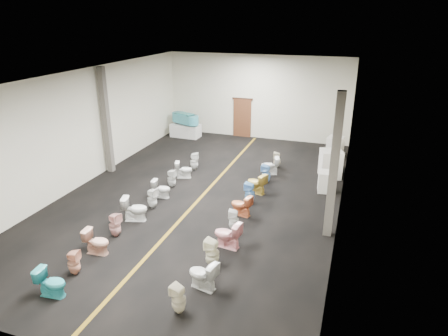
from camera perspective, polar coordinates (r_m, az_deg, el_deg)
The scene contains 38 objects.
floor at distance 15.33m, azimuth -2.93°, elevation -3.78°, with size 16.00×16.00×0.00m, color black.
ceiling at distance 14.04m, azimuth -3.27°, elevation 13.11°, with size 16.00×16.00×0.00m, color black.
wall_back at distance 21.94m, azimuth 4.75°, elevation 10.04°, with size 10.00×10.00×0.00m, color beige.
wall_front at distance 8.28m, azimuth -24.36°, elevation -11.49°, with size 10.00×10.00×0.00m, color beige.
wall_left at distance 16.97m, azimuth -19.07°, elevation 5.64°, with size 16.00×16.00×0.00m, color beige.
wall_right at distance 13.56m, azimuth 16.97°, elevation 2.14°, with size 16.00×16.00×0.00m, color beige.
aisle_stripe at distance 15.33m, azimuth -2.93°, elevation -3.77°, with size 0.12×15.60×0.01m, color #805D12.
back_door at distance 22.34m, azimuth 2.61°, elevation 7.14°, with size 1.00×0.10×2.10m, color #562D19.
door_frame at distance 22.12m, azimuth 2.67°, elevation 9.83°, with size 1.15×0.08×0.10m, color #331C11.
column_left at distance 17.60m, azimuth -16.47°, elevation 6.46°, with size 0.25×0.25×4.50m, color #59544C.
column_right at distance 12.15m, azimuth 15.45°, elevation 0.11°, with size 0.25×0.25×4.50m, color #59544C.
display_table at distance 22.52m, azimuth -5.50°, elevation 5.35°, with size 1.61×0.81×0.72m, color silver.
bathtub at distance 22.34m, azimuth -5.56°, elevation 7.11°, with size 1.75×1.16×0.55m.
appliance_crate_a at distance 15.92m, azimuth 14.44°, elevation -1.89°, with size 0.63×0.63×0.81m, color white.
appliance_crate_b at distance 17.33m, azimuth 14.96°, elevation 0.59°, with size 0.84×0.84×1.16m, color white.
appliance_crate_c at distance 18.18m, azimuth 15.15°, elevation 1.11°, with size 0.79×0.79×0.90m, color beige.
appliance_crate_d at distance 19.91m, azimuth 15.58°, elevation 2.93°, with size 0.69×0.69×0.98m, color silver.
toilet_left_0 at distance 10.90m, azimuth -23.44°, elevation -14.79°, with size 0.42×0.73×0.75m, color teal.
toilet_left_1 at distance 11.48m, azimuth -20.67°, elevation -12.51°, with size 0.32×0.32×0.71m, color #E7A182.
toilet_left_2 at distance 12.15m, azimuth -17.72°, elevation -10.00°, with size 0.42×0.74×0.75m, color #ECB095.
toilet_left_3 at distance 12.85m, azimuth -15.32°, elevation -7.82°, with size 0.35×0.36×0.79m, color #DA9E98.
toilet_left_4 at distance 13.62m, azimuth -12.60°, elevation -5.71°, with size 0.47×0.82×0.84m, color white.
toilet_left_5 at distance 14.36m, azimuth -10.22°, elevation -4.29°, with size 0.33×0.34×0.74m, color white.
toilet_left_6 at distance 15.12m, azimuth -8.93°, elevation -2.94°, with size 0.39×0.68×0.69m, color white.
toilet_left_7 at distance 15.94m, azimuth -7.49°, elevation -1.48°, with size 0.33×0.34×0.74m, color silver.
toilet_left_8 at distance 16.80m, azimuth -5.76°, elevation -0.24°, with size 0.40×0.70×0.71m, color white.
toilet_left_9 at distance 17.63m, azimuth -4.29°, elevation 0.98°, with size 0.35×0.36×0.79m, color white.
toilet_right_0 at distance 9.65m, azimuth -6.49°, elevation -18.11°, with size 0.33×0.34×0.74m, color beige.
toilet_right_1 at distance 10.29m, azimuth -3.06°, elevation -14.98°, with size 0.44×0.77×0.79m, color white.
toilet_right_2 at distance 11.04m, azimuth -1.68°, elevation -12.02°, with size 0.37×0.38×0.83m, color #F4EDCA.
toilet_right_3 at distance 11.85m, azimuth 0.50°, elevation -9.50°, with size 0.47×0.82×0.83m, color #F8A5A9.
toilet_right_4 at distance 12.78m, azimuth 1.42°, elevation -7.40°, with size 0.31×0.32×0.70m, color white.
toilet_right_5 at distance 13.65m, azimuth 2.47°, elevation -5.32°, with size 0.42×0.74×0.75m, color #E87E4A.
toilet_right_6 at distance 14.51m, azimuth 3.71°, elevation -3.57°, with size 0.36×0.37×0.80m, color #6DACE5.
toilet_right_7 at distance 15.32m, azimuth 4.65°, elevation -2.17°, with size 0.45×0.80×0.81m, color gold.
toilet_right_8 at distance 16.27m, azimuth 6.04°, elevation -0.85°, with size 0.35×0.36×0.79m, color #6DA6DF.
toilet_right_9 at distance 17.18m, azimuth 6.58°, elevation 0.34°, with size 0.43×0.76×0.78m, color white.
toilet_right_10 at distance 18.04m, azimuth 7.59°, elevation 1.19°, with size 0.32×0.32×0.70m, color beige.
Camera 1 is at (5.19, -12.89, 6.46)m, focal length 32.00 mm.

